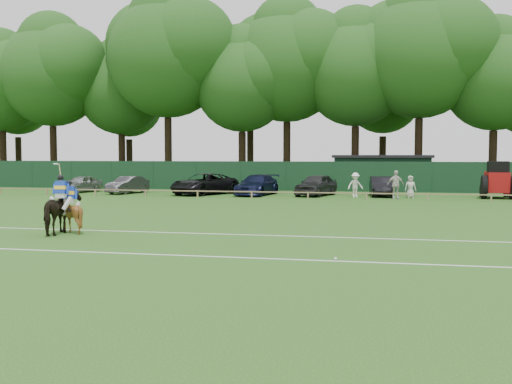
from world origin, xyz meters
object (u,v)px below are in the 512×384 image
(estate_black, at_px, (381,186))
(spectator_left, at_px, (355,185))
(sedan_grey, at_px, (127,185))
(spectator_mid, at_px, (396,185))
(polo_ball, at_px, (335,259))
(sedan_silver, at_px, (81,184))
(horse_chestnut, at_px, (69,214))
(utility_shed, at_px, (382,172))
(sedan_navy, at_px, (257,185))
(tractor, at_px, (497,181))
(horse_dark, at_px, (61,211))
(hatch_grey, at_px, (316,185))
(spectator_right, at_px, (410,187))
(suv_black, at_px, (204,184))

(estate_black, distance_m, spectator_left, 2.41)
(sedan_grey, height_order, spectator_left, spectator_left)
(spectator_mid, distance_m, polo_ball, 25.33)
(sedan_silver, bearing_deg, horse_chestnut, -50.60)
(estate_black, height_order, spectator_mid, spectator_mid)
(polo_ball, xyz_separation_m, utility_shed, (1.25, 35.82, 1.49))
(horse_chestnut, relative_size, sedan_grey, 0.36)
(sedan_navy, relative_size, tractor, 1.67)
(utility_shed, bearing_deg, sedan_silver, -160.31)
(horse_dark, relative_size, spectator_mid, 1.06)
(sedan_navy, distance_m, hatch_grey, 4.49)
(horse_chestnut, bearing_deg, spectator_right, -140.86)
(spectator_left, bearing_deg, spectator_right, -23.58)
(sedan_grey, height_order, spectator_right, spectator_right)
(spectator_right, relative_size, utility_shed, 0.19)
(horse_chestnut, distance_m, estate_black, 26.61)
(horse_chestnut, xyz_separation_m, spectator_mid, (12.91, 21.27, 0.24))
(horse_dark, bearing_deg, sedan_navy, -106.57)
(spectator_right, bearing_deg, suv_black, 168.97)
(estate_black, distance_m, spectator_right, 2.57)
(horse_dark, distance_m, spectator_mid, 25.30)
(spectator_left, bearing_deg, suv_black, 153.46)
(utility_shed, bearing_deg, horse_dark, -110.51)
(hatch_grey, xyz_separation_m, utility_shed, (4.80, 8.64, 0.72))
(estate_black, xyz_separation_m, tractor, (7.97, -0.58, 0.51))
(sedan_navy, height_order, spectator_right, spectator_right)
(spectator_left, height_order, spectator_mid, spectator_mid)
(spectator_right, height_order, tractor, tractor)
(horse_dark, xyz_separation_m, spectator_left, (10.21, 22.64, -0.00))
(sedan_navy, bearing_deg, suv_black, -169.88)
(horse_dark, height_order, utility_shed, utility_shed)
(suv_black, height_order, utility_shed, utility_shed)
(suv_black, height_order, estate_black, suv_black)
(utility_shed, bearing_deg, sedan_grey, -155.38)
(spectator_right, relative_size, tractor, 0.50)
(sedan_silver, relative_size, hatch_grey, 0.85)
(suv_black, bearing_deg, tractor, 25.65)
(spectator_mid, height_order, polo_ball, spectator_mid)
(suv_black, xyz_separation_m, estate_black, (13.38, 0.91, -0.09))
(estate_black, bearing_deg, tractor, -8.86)
(horse_dark, height_order, spectator_right, horse_dark)
(suv_black, relative_size, spectator_left, 3.30)
(suv_black, relative_size, utility_shed, 0.70)
(sedan_navy, relative_size, spectator_left, 3.00)
(hatch_grey, distance_m, spectator_right, 6.86)
(suv_black, bearing_deg, sedan_silver, -157.40)
(hatch_grey, relative_size, utility_shed, 0.57)
(suv_black, bearing_deg, hatch_grey, 27.16)
(sedan_grey, bearing_deg, suv_black, 12.45)
(sedan_silver, height_order, polo_ball, sedan_silver)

